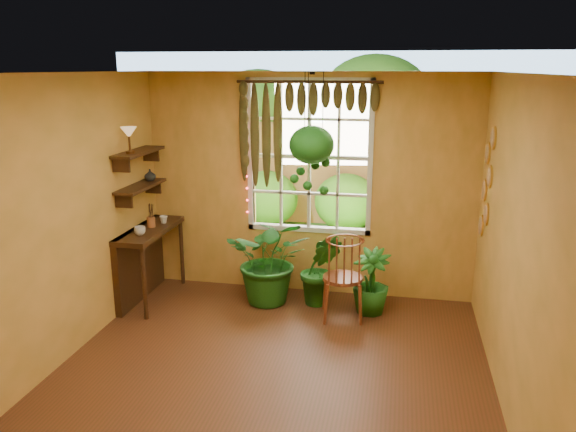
{
  "coord_description": "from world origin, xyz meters",
  "views": [
    {
      "loc": [
        1.07,
        -4.33,
        2.74
      ],
      "look_at": [
        -0.03,
        1.15,
        1.26
      ],
      "focal_mm": 35.0,
      "sensor_mm": 36.0,
      "label": 1
    }
  ],
  "objects_px": {
    "windsor_chair": "(343,289)",
    "potted_plant_left": "(271,259)",
    "potted_plant_mid": "(321,269)",
    "hanging_basket": "(312,148)",
    "counter_ledge": "(143,255)"
  },
  "relations": [
    {
      "from": "hanging_basket",
      "to": "potted_plant_mid",
      "type": "bearing_deg",
      "value": -32.05
    },
    {
      "from": "counter_ledge",
      "to": "windsor_chair",
      "type": "bearing_deg",
      "value": -2.22
    },
    {
      "from": "windsor_chair",
      "to": "potted_plant_left",
      "type": "xyz_separation_m",
      "value": [
        -0.89,
        0.29,
        0.2
      ]
    },
    {
      "from": "windsor_chair",
      "to": "potted_plant_mid",
      "type": "xyz_separation_m",
      "value": [
        -0.29,
        0.34,
        0.1
      ]
    },
    {
      "from": "windsor_chair",
      "to": "potted_plant_left",
      "type": "relative_size",
      "value": 1.1
    },
    {
      "from": "counter_ledge",
      "to": "hanging_basket",
      "type": "relative_size",
      "value": 0.87
    },
    {
      "from": "windsor_chair",
      "to": "hanging_basket",
      "type": "bearing_deg",
      "value": 126.01
    },
    {
      "from": "potted_plant_mid",
      "to": "hanging_basket",
      "type": "height_order",
      "value": "hanging_basket"
    },
    {
      "from": "windsor_chair",
      "to": "hanging_basket",
      "type": "xyz_separation_m",
      "value": [
        -0.43,
        0.43,
        1.52
      ]
    },
    {
      "from": "potted_plant_left",
      "to": "potted_plant_mid",
      "type": "bearing_deg",
      "value": 4.8
    },
    {
      "from": "windsor_chair",
      "to": "potted_plant_mid",
      "type": "height_order",
      "value": "windsor_chair"
    },
    {
      "from": "counter_ledge",
      "to": "potted_plant_mid",
      "type": "relative_size",
      "value": 1.36
    },
    {
      "from": "windsor_chair",
      "to": "potted_plant_left",
      "type": "bearing_deg",
      "value": 152.41
    },
    {
      "from": "counter_ledge",
      "to": "potted_plant_left",
      "type": "xyz_separation_m",
      "value": [
        1.54,
        0.19,
        -0.01
      ]
    },
    {
      "from": "counter_ledge",
      "to": "windsor_chair",
      "type": "distance_m",
      "value": 2.43
    }
  ]
}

